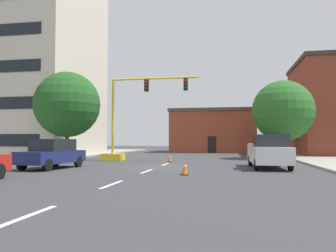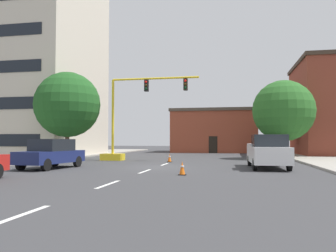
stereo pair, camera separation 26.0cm
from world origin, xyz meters
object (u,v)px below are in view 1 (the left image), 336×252
at_px(traffic_signal_gantry, 124,134).
at_px(tree_right_mid, 283,111).
at_px(tree_right_far, 286,121).
at_px(sedan_navy_near_left, 52,153).
at_px(tree_left_near, 67,105).
at_px(traffic_cone_roadside_a, 170,158).
at_px(traffic_cone_roadside_b, 185,168).
at_px(pickup_truck_white, 269,152).

bearing_deg(traffic_signal_gantry, tree_right_mid, 19.19).
bearing_deg(tree_right_far, sedan_navy_near_left, -128.26).
height_order(tree_right_mid, sedan_navy_near_left, tree_right_mid).
relative_size(tree_left_near, traffic_cone_roadside_a, 11.23).
bearing_deg(traffic_signal_gantry, traffic_cone_roadside_b, -59.43).
height_order(tree_left_near, traffic_cone_roadside_a, tree_left_near).
height_order(tree_left_near, sedan_navy_near_left, tree_left_near).
distance_m(traffic_signal_gantry, traffic_cone_roadside_a, 4.72).
bearing_deg(sedan_navy_near_left, traffic_signal_gantry, 78.81).
height_order(tree_right_mid, traffic_cone_roadside_b, tree_right_mid).
distance_m(tree_left_near, traffic_cone_roadside_b, 15.98).
xyz_separation_m(tree_right_far, traffic_cone_roadside_b, (-8.38, -23.33, -3.47)).
bearing_deg(sedan_navy_near_left, traffic_cone_roadside_b, -16.11).
distance_m(pickup_truck_white, traffic_cone_roadside_a, 8.24).
bearing_deg(tree_left_near, traffic_cone_roadside_a, -5.88).
bearing_deg(tree_right_mid, sedan_navy_near_left, -138.69).
bearing_deg(pickup_truck_white, sedan_navy_near_left, -168.61).
bearing_deg(traffic_cone_roadside_a, sedan_navy_near_left, -129.02).
xyz_separation_m(traffic_signal_gantry, traffic_cone_roadside_b, (6.46, -10.94, -1.86)).
distance_m(traffic_signal_gantry, tree_right_mid, 14.31).
relative_size(tree_right_mid, sedan_navy_near_left, 1.50).
relative_size(pickup_truck_white, sedan_navy_near_left, 1.17).
distance_m(tree_right_mid, traffic_cone_roadside_b, 17.51).
relative_size(tree_left_near, traffic_cone_roadside_b, 11.27).
height_order(tree_right_far, traffic_cone_roadside_a, tree_right_far).
xyz_separation_m(tree_right_far, pickup_truck_white, (-3.95, -18.43, -2.82)).
bearing_deg(tree_right_far, pickup_truck_white, -102.09).
distance_m(tree_right_mid, traffic_cone_roadside_a, 11.78).
xyz_separation_m(sedan_navy_near_left, traffic_cone_roadside_b, (8.16, -2.36, -0.56)).
bearing_deg(traffic_signal_gantry, traffic_cone_roadside_a, -19.26).
xyz_separation_m(traffic_signal_gantry, pickup_truck_white, (10.89, -6.05, -1.21)).
height_order(traffic_signal_gantry, sedan_navy_near_left, traffic_signal_gantry).
distance_m(traffic_signal_gantry, tree_right_far, 19.40).
xyz_separation_m(tree_right_mid, pickup_truck_white, (-2.47, -10.70, -3.33)).
distance_m(traffic_signal_gantry, tree_left_near, 5.46).
xyz_separation_m(tree_right_mid, sedan_navy_near_left, (-15.06, -13.23, -3.42)).
height_order(tree_right_far, pickup_truck_white, tree_right_far).
bearing_deg(traffic_cone_roadside_b, sedan_navy_near_left, 163.89).
relative_size(traffic_signal_gantry, tree_right_far, 1.44).
relative_size(traffic_signal_gantry, tree_left_near, 1.09).
xyz_separation_m(pickup_truck_white, traffic_cone_roadside_a, (-6.79, 4.61, -0.65)).
bearing_deg(pickup_truck_white, tree_right_far, 77.91).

